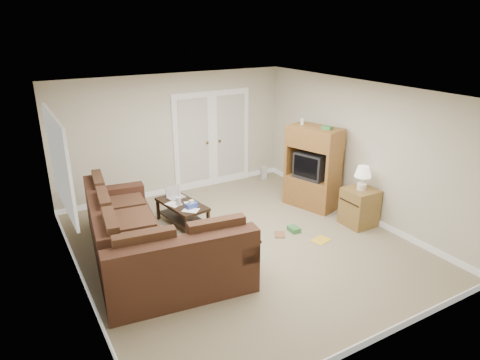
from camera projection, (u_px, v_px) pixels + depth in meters
floor at (242, 244)px, 7.06m from camera, size 5.50×5.50×0.00m
ceiling at (242, 92)px, 6.18m from camera, size 5.00×5.50×0.02m
wall_left at (73, 206)px, 5.44m from camera, size 0.02×5.50×2.50m
wall_right at (360, 150)px, 7.79m from camera, size 0.02×5.50×2.50m
wall_back at (175, 135)px, 8.85m from camera, size 5.00×0.02×2.50m
wall_front at (377, 251)px, 4.39m from camera, size 5.00×0.02×2.50m
baseboards at (242, 242)px, 7.04m from camera, size 5.00×5.50×0.10m
french_doors at (213, 140)px, 9.29m from camera, size 1.80×0.05×2.13m
window_left at (60, 162)px, 6.17m from camera, size 0.05×1.92×1.42m
sectional_sofa at (147, 245)px, 6.28m from camera, size 2.14×3.27×0.94m
coffee_table at (182, 213)px, 7.68m from camera, size 0.69×1.11×0.71m
tv_armoire at (313, 167)px, 8.27m from camera, size 0.82×1.12×1.72m
side_cabinet at (360, 204)px, 7.62m from camera, size 0.53×0.53×1.11m
space_heater at (264, 172)px, 9.94m from camera, size 0.14×0.13×0.31m
floor_magazine at (321, 240)px, 7.19m from camera, size 0.35×0.30×0.01m
floor_greenbox at (294, 229)px, 7.48m from camera, size 0.16×0.22×0.09m
floor_book at (275, 235)px, 7.36m from camera, size 0.27×0.29×0.02m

